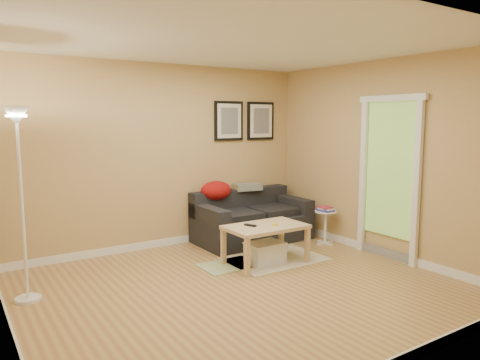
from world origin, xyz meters
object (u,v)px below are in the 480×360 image
(coffee_table, at_px, (266,245))
(sofa, at_px, (252,216))
(side_table, at_px, (325,227))
(book_stack, at_px, (326,209))
(storage_bin, at_px, (265,253))
(floor_lamp, at_px, (22,211))

(coffee_table, bearing_deg, sofa, 66.36)
(side_table, relative_size, book_stack, 2.18)
(coffee_table, height_order, storage_bin, coffee_table)
(side_table, bearing_deg, coffee_table, -167.65)
(coffee_table, distance_m, side_table, 1.33)
(sofa, relative_size, coffee_table, 1.70)
(floor_lamp, bearing_deg, coffee_table, -7.69)
(sofa, height_order, book_stack, sofa)
(storage_bin, xyz_separation_m, book_stack, (1.31, 0.29, 0.39))
(sofa, distance_m, floor_lamp, 3.33)
(coffee_table, relative_size, floor_lamp, 0.51)
(sofa, distance_m, side_table, 1.09)
(side_table, bearing_deg, sofa, 137.61)
(side_table, distance_m, floor_lamp, 4.08)
(book_stack, bearing_deg, storage_bin, -161.47)
(coffee_table, xyz_separation_m, book_stack, (1.29, 0.28, 0.28))
(storage_bin, bearing_deg, coffee_table, 18.39)
(coffee_table, bearing_deg, storage_bin, -158.96)
(coffee_table, relative_size, side_table, 2.04)
(coffee_table, bearing_deg, book_stack, 14.94)
(storage_bin, height_order, book_stack, book_stack)
(storage_bin, relative_size, side_table, 0.94)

